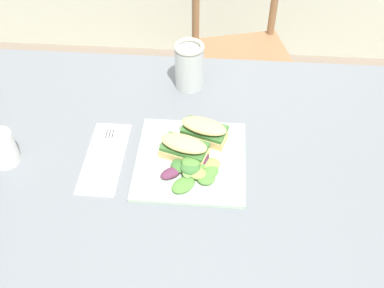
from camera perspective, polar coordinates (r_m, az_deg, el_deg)
name	(u,v)px	position (r m, az deg, el deg)	size (l,w,h in m)	color
dining_table	(165,192)	(1.18, -3.45, -6.17)	(1.31, 0.86, 0.74)	slate
chair_wooden_far	(241,56)	(1.92, 6.34, 11.21)	(0.49, 0.49, 0.87)	#8E6642
plate_lunch	(191,160)	(1.08, -0.16, -2.09)	(0.26, 0.26, 0.01)	beige
sandwich_half_front	(184,148)	(1.06, -1.02, -0.47)	(0.13, 0.09, 0.06)	#DBB270
sandwich_half_back	(204,130)	(1.10, 1.55, 1.77)	(0.13, 0.09, 0.06)	#DBB270
salad_mixed_greens	(194,168)	(1.04, 0.27, -3.08)	(0.15, 0.15, 0.03)	#4C2338
napkin_folded	(105,158)	(1.11, -11.12, -1.74)	(0.09, 0.23, 0.00)	white
fork_on_napkin	(106,152)	(1.12, -11.00, -0.95)	(0.03, 0.19, 0.00)	silver
mason_jar_iced_tea	(189,68)	(1.25, -0.35, 9.75)	(0.08, 0.08, 0.14)	gold
cup_extra_side	(1,148)	(1.15, -23.25, -0.53)	(0.07, 0.07, 0.08)	white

